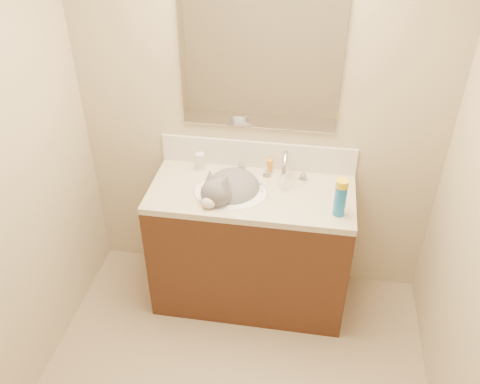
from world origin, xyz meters
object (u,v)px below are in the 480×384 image
(faucet, at_px, (285,169))
(spray_can, at_px, (340,201))
(amber_bottle, at_px, (270,166))
(vanity_cabinet, at_px, (251,249))
(basin, at_px, (231,202))
(cat, at_px, (230,192))
(silver_jar, at_px, (242,168))
(pill_bottle, at_px, (200,161))

(faucet, bearing_deg, spray_can, -41.21)
(amber_bottle, xyz_separation_m, spray_can, (0.42, -0.36, 0.04))
(amber_bottle, relative_size, spray_can, 0.50)
(vanity_cabinet, relative_size, spray_can, 6.77)
(faucet, height_order, spray_can, faucet)
(vanity_cabinet, relative_size, basin, 2.67)
(vanity_cabinet, bearing_deg, spray_can, -15.94)
(faucet, relative_size, spray_can, 1.58)
(cat, height_order, amber_bottle, cat)
(silver_jar, bearing_deg, vanity_cabinet, -65.16)
(amber_bottle, bearing_deg, silver_jar, -171.11)
(pill_bottle, relative_size, amber_bottle, 1.19)
(pill_bottle, height_order, amber_bottle, pill_bottle)
(basin, height_order, spray_can, spray_can)
(faucet, relative_size, silver_jar, 5.06)
(cat, xyz_separation_m, pill_bottle, (-0.22, 0.20, 0.07))
(basin, relative_size, silver_jar, 8.13)
(pill_bottle, distance_m, spray_can, 0.91)
(vanity_cabinet, distance_m, basin, 0.40)
(vanity_cabinet, xyz_separation_m, silver_jar, (-0.09, 0.19, 0.48))
(cat, distance_m, spray_can, 0.65)
(vanity_cabinet, xyz_separation_m, pill_bottle, (-0.35, 0.19, 0.50))
(amber_bottle, bearing_deg, vanity_cabinet, -110.47)
(cat, bearing_deg, pill_bottle, 160.65)
(faucet, height_order, silver_jar, faucet)
(pill_bottle, xyz_separation_m, spray_can, (0.85, -0.33, 0.04))
(pill_bottle, bearing_deg, amber_bottle, 3.40)
(basin, bearing_deg, vanity_cabinet, 14.04)
(cat, bearing_deg, spray_can, 11.18)
(faucet, distance_m, amber_bottle, 0.13)
(vanity_cabinet, bearing_deg, pill_bottle, 151.37)
(basin, bearing_deg, faucet, 29.12)
(faucet, relative_size, pill_bottle, 2.66)
(silver_jar, relative_size, spray_can, 0.31)
(silver_jar, xyz_separation_m, amber_bottle, (0.17, 0.03, 0.02))
(faucet, relative_size, cat, 0.55)
(faucet, distance_m, pill_bottle, 0.53)
(basin, bearing_deg, cat, 110.89)
(faucet, xyz_separation_m, spray_can, (0.32, -0.28, 0.00))
(cat, relative_size, amber_bottle, 5.71)
(vanity_cabinet, relative_size, amber_bottle, 13.56)
(amber_bottle, bearing_deg, cat, -132.43)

